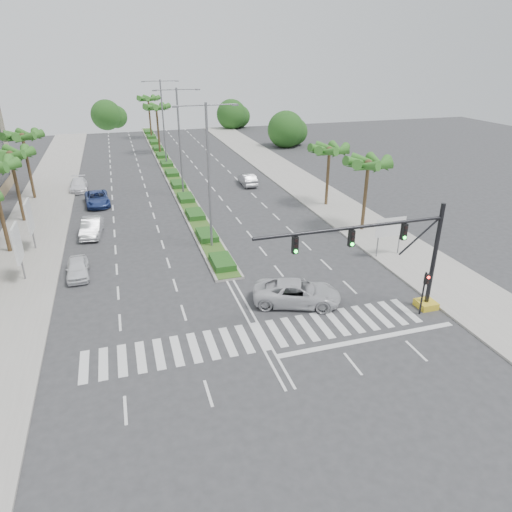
{
  "coord_description": "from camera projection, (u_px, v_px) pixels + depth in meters",
  "views": [
    {
      "loc": [
        -6.96,
        -21.77,
        15.54
      ],
      "look_at": [
        1.19,
        4.86,
        3.0
      ],
      "focal_mm": 32.0,
      "sensor_mm": 36.0,
      "label": 1
    }
  ],
  "objects": [
    {
      "name": "ground",
      "position": [
        261.0,
        336.0,
        27.22
      ],
      "size": [
        160.0,
        160.0,
        0.0
      ],
      "primitive_type": "plane",
      "color": "#333335",
      "rests_on": "ground"
    },
    {
      "name": "footpath_right",
      "position": [
        340.0,
        210.0,
        48.68
      ],
      "size": [
        6.0,
        120.0,
        0.15
      ],
      "primitive_type": "cube",
      "color": "gray",
      "rests_on": "ground"
    },
    {
      "name": "footpath_left",
      "position": [
        30.0,
        241.0,
        40.57
      ],
      "size": [
        6.0,
        120.0,
        0.15
      ],
      "primitive_type": "cube",
      "color": "gray",
      "rests_on": "ground"
    },
    {
      "name": "median",
      "position": [
        168.0,
        167.0,
        66.42
      ],
      "size": [
        2.2,
        75.0,
        0.2
      ],
      "primitive_type": "cube",
      "color": "gray",
      "rests_on": "ground"
    },
    {
      "name": "median_grass",
      "position": [
        168.0,
        166.0,
        66.37
      ],
      "size": [
        1.8,
        75.0,
        0.04
      ],
      "primitive_type": "cube",
      "color": "#37581E",
      "rests_on": "median"
    },
    {
      "name": "signal_gantry",
      "position": [
        403.0,
        264.0,
        28.28
      ],
      "size": [
        12.6,
        1.2,
        7.2
      ],
      "color": "gold",
      "rests_on": "ground"
    },
    {
      "name": "pedestrian_signal",
      "position": [
        425.0,
        286.0,
        28.62
      ],
      "size": [
        0.28,
        0.36,
        3.0
      ],
      "color": "black",
      "rests_on": "ground"
    },
    {
      "name": "direction_sign",
      "position": [
        390.0,
        229.0,
        36.78
      ],
      "size": [
        2.7,
        0.11,
        3.4
      ],
      "color": "slate",
      "rests_on": "ground"
    },
    {
      "name": "billboard_near",
      "position": [
        17.0,
        244.0,
        32.6
      ],
      "size": [
        0.18,
        2.1,
        4.35
      ],
      "color": "slate",
      "rests_on": "ground"
    },
    {
      "name": "billboard_far",
      "position": [
        29.0,
        217.0,
        37.83
      ],
      "size": [
        0.18,
        2.1,
        4.35
      ],
      "color": "slate",
      "rests_on": "ground"
    },
    {
      "name": "palm_left_far",
      "position": [
        10.0,
        156.0,
        42.82
      ],
      "size": [
        4.57,
        4.68,
        7.35
      ],
      "color": "brown",
      "rests_on": "ground"
    },
    {
      "name": "palm_left_end",
      "position": [
        23.0,
        138.0,
        49.64
      ],
      "size": [
        4.57,
        4.68,
        7.75
      ],
      "color": "brown",
      "rests_on": "ground"
    },
    {
      "name": "palm_right_near",
      "position": [
        368.0,
        165.0,
        40.75
      ],
      "size": [
        4.57,
        4.68,
        7.05
      ],
      "color": "brown",
      "rests_on": "ground"
    },
    {
      "name": "palm_right_far",
      "position": [
        329.0,
        151.0,
        47.84
      ],
      "size": [
        4.57,
        4.68,
        6.75
      ],
      "color": "brown",
      "rests_on": "ground"
    },
    {
      "name": "palm_median_a",
      "position": [
        156.0,
        109.0,
        72.23
      ],
      "size": [
        4.57,
        4.68,
        8.05
      ],
      "color": "brown",
      "rests_on": "ground"
    },
    {
      "name": "palm_median_b",
      "position": [
        148.0,
        100.0,
        85.31
      ],
      "size": [
        4.57,
        4.68,
        8.05
      ],
      "color": "brown",
      "rests_on": "ground"
    },
    {
      "name": "streetlight_near",
      "position": [
        209.0,
        170.0,
        36.63
      ],
      "size": [
        5.1,
        0.25,
        12.0
      ],
      "color": "slate",
      "rests_on": "ground"
    },
    {
      "name": "streetlight_mid",
      "position": [
        180.0,
        137.0,
        50.58
      ],
      "size": [
        5.1,
        0.25,
        12.0
      ],
      "color": "slate",
      "rests_on": "ground"
    },
    {
      "name": "streetlight_far",
      "position": [
        163.0,
        119.0,
        64.53
      ],
      "size": [
        5.1,
        0.25,
        12.0
      ],
      "color": "slate",
      "rests_on": "ground"
    },
    {
      "name": "car_parked_a",
      "position": [
        78.0,
        268.0,
        34.2
      ],
      "size": [
        1.71,
        3.99,
        1.34
      ],
      "primitive_type": "imported",
      "rotation": [
        0.0,
        0.0,
        0.03
      ],
      "color": "white",
      "rests_on": "ground"
    },
    {
      "name": "car_parked_b",
      "position": [
        92.0,
        227.0,
        41.88
      ],
      "size": [
        2.13,
        4.88,
        1.56
      ],
      "primitive_type": "imported",
      "rotation": [
        0.0,
        0.0,
        -0.1
      ],
      "color": "silver",
      "rests_on": "ground"
    },
    {
      "name": "car_parked_c",
      "position": [
        97.0,
        199.0,
        50.11
      ],
      "size": [
        2.91,
        5.5,
        1.47
      ],
      "primitive_type": "imported",
      "rotation": [
        0.0,
        0.0,
        0.09
      ],
      "color": "navy",
      "rests_on": "ground"
    },
    {
      "name": "car_parked_d",
      "position": [
        78.0,
        185.0,
        55.43
      ],
      "size": [
        2.04,
        4.83,
        1.39
      ],
      "primitive_type": "imported",
      "rotation": [
        0.0,
        0.0,
        0.02
      ],
      "color": "white",
      "rests_on": "ground"
    },
    {
      "name": "car_crossing",
      "position": [
        297.0,
        293.0,
        30.44
      ],
      "size": [
        6.41,
        4.64,
        1.62
      ],
      "primitive_type": "imported",
      "rotation": [
        0.0,
        0.0,
        1.2
      ],
      "color": "silver",
      "rests_on": "ground"
    },
    {
      "name": "car_right",
      "position": [
        248.0,
        179.0,
        57.61
      ],
      "size": [
        1.66,
        4.53,
        1.48
      ],
      "primitive_type": "imported",
      "rotation": [
        0.0,
        0.0,
        3.12
      ],
      "color": "#B0AFB4",
      "rests_on": "ground"
    }
  ]
}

